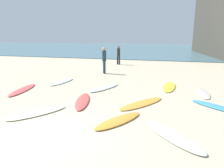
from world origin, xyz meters
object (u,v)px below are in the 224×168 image
Objects in this scene: surfboard_6 at (62,82)px; beachgoer_near at (119,54)px; surfboard_0 at (142,103)px; surfboard_9 at (203,93)px; surfboard_3 at (38,113)px; surfboard_5 at (217,107)px; beachgoer_mid at (104,59)px; surfboard_2 at (23,90)px; surfboard_1 at (172,135)px; surfboard_7 at (104,88)px; surfboard_10 at (83,101)px; surfboard_4 at (169,87)px; surfboard_8 at (119,121)px.

surfboard_6 is 1.23× the size of beachgoer_near.
surfboard_9 is at bearing -105.12° from surfboard_0.
surfboard_3 is 6.56m from surfboard_5.
beachgoer_near is at bearing -29.28° from beachgoer_mid.
surfboard_6 is (1.01, 2.12, -0.00)m from surfboard_2.
surfboard_5 is at bearing -162.45° from surfboard_1.
surfboard_5 is at bearing -125.35° from surfboard_3.
surfboard_2 is (-5.96, 0.52, 0.01)m from surfboard_0.
surfboard_6 is 0.97× the size of surfboard_7.
beachgoer_mid is (1.49, 3.38, 1.01)m from surfboard_6.
surfboard_10 is (-3.51, 2.10, 0.00)m from surfboard_1.
surfboard_9 is at bearing -110.62° from surfboard_3.
surfboard_1 is 4.09m from surfboard_10.
surfboard_1 reaches higher than surfboard_2.
beachgoer_near is (-1.39, 8.79, 0.91)m from surfboard_7.
surfboard_9 is at bearing -148.90° from surfboard_1.
surfboard_0 is 1.28× the size of beachgoer_mid.
surfboard_5 is at bearing 3.33° from surfboard_7.
surfboard_4 is 1.74m from surfboard_9.
surfboard_3 is at bearing 115.77° from surfboard_6.
surfboard_7 is (3.78, 1.45, 0.00)m from surfboard_2.
surfboard_1 is 1.28× the size of beachgoer_near.
surfboard_8 reaches higher than surfboard_2.
surfboard_3 is 0.97× the size of surfboard_7.
surfboard_6 is (-5.99, -0.45, 0.00)m from surfboard_4.
surfboard_5 is 0.95× the size of surfboard_7.
surfboard_8 is 0.87× the size of surfboard_10.
surfboard_6 is (-1.59, 4.62, -0.00)m from surfboard_3.
surfboard_3 is 1.23× the size of beachgoer_near.
surfboard_3 is at bearing -145.58° from surfboard_9.
surfboard_9 is 7.18m from beachgoer_mid.
surfboard_3 is 1.08× the size of surfboard_9.
surfboard_10 is at bearing -130.37° from surfboard_4.
surfboard_1 is 9.70m from beachgoer_mid.
surfboard_6 reaches higher than surfboard_4.
surfboard_2 is 4.05m from surfboard_7.
beachgoer_mid reaches higher than beachgoer_near.
surfboard_1 is 0.97× the size of surfboard_10.
surfboard_9 is 1.14× the size of beachgoer_near.
surfboard_2 reaches higher than surfboard_6.
surfboard_1 is 1.13× the size of surfboard_9.
beachgoer_near is at bearing -46.20° from surfboard_8.
surfboard_7 is 4.73m from surfboard_9.
surfboard_8 reaches higher than surfboard_6.
surfboard_10 is (-0.20, -2.33, 0.00)m from surfboard_7.
surfboard_3 is 0.89× the size of surfboard_4.
surfboard_3 is at bearing 31.97° from surfboard_8.
surfboard_3 is at bearing 114.15° from beachgoer_near.
surfboard_1 is 1.07× the size of surfboard_5.
surfboard_10 is (-4.92, -2.58, 0.01)m from surfboard_9.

